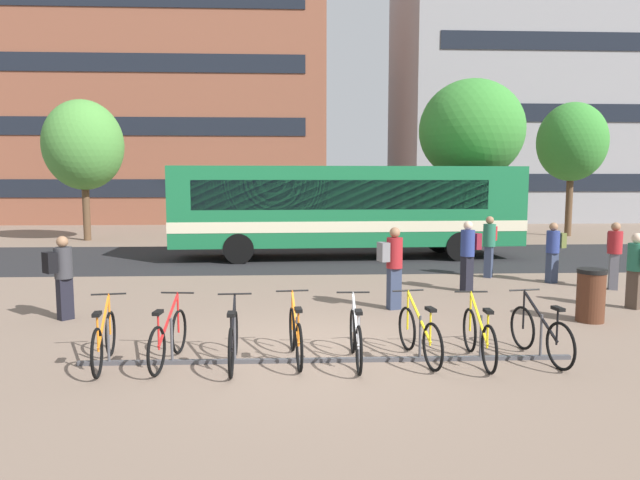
% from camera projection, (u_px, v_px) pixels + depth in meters
% --- Properties ---
extents(ground, '(200.00, 200.00, 0.00)m').
position_uv_depth(ground, '(316.00, 350.00, 8.99)').
color(ground, '#7A6656').
extents(bus_lane_asphalt, '(80.00, 7.20, 0.01)m').
position_uv_depth(bus_lane_asphalt, '(304.00, 258.00, 19.73)').
color(bus_lane_asphalt, '#232326').
rests_on(bus_lane_asphalt, ground).
extents(city_bus, '(12.11, 3.03, 3.20)m').
position_uv_depth(city_bus, '(348.00, 208.00, 19.62)').
color(city_bus, '#196B3D').
rests_on(city_bus, ground).
extents(bike_rack, '(7.45, 0.12, 0.70)m').
position_uv_depth(bike_rack, '(328.00, 356.00, 8.41)').
color(bike_rack, '#47474C').
rests_on(bike_rack, ground).
extents(parked_bicycle_orange_0, '(0.52, 1.71, 0.99)m').
position_uv_depth(parked_bicycle_orange_0, '(104.00, 341.00, 8.21)').
color(parked_bicycle_orange_0, black).
rests_on(parked_bicycle_orange_0, ground).
extents(parked_bicycle_red_1, '(0.52, 1.72, 0.99)m').
position_uv_depth(parked_bicycle_red_1, '(168.00, 339.00, 8.30)').
color(parked_bicycle_red_1, black).
rests_on(parked_bicycle_red_1, ground).
extents(parked_bicycle_black_2, '(0.52, 1.72, 0.99)m').
position_uv_depth(parked_bicycle_black_2, '(233.00, 340.00, 8.22)').
color(parked_bicycle_black_2, black).
rests_on(parked_bicycle_black_2, ground).
extents(parked_bicycle_orange_3, '(0.52, 1.72, 0.99)m').
position_uv_depth(parked_bicycle_orange_3, '(296.00, 336.00, 8.46)').
color(parked_bicycle_orange_3, black).
rests_on(parked_bicycle_orange_3, ground).
extents(parked_bicycle_silver_4, '(0.52, 1.72, 0.99)m').
position_uv_depth(parked_bicycle_silver_4, '(356.00, 338.00, 8.34)').
color(parked_bicycle_silver_4, black).
rests_on(parked_bicycle_silver_4, ground).
extents(parked_bicycle_yellow_5, '(0.52, 1.71, 0.99)m').
position_uv_depth(parked_bicycle_yellow_5, '(419.00, 335.00, 8.49)').
color(parked_bicycle_yellow_5, black).
rests_on(parked_bicycle_yellow_5, ground).
extents(parked_bicycle_yellow_6, '(0.52, 1.72, 0.99)m').
position_uv_depth(parked_bicycle_yellow_6, '(479.00, 337.00, 8.39)').
color(parked_bicycle_yellow_6, black).
rests_on(parked_bicycle_yellow_6, ground).
extents(parked_bicycle_black_7, '(0.52, 1.71, 0.99)m').
position_uv_depth(parked_bicycle_black_7, '(540.00, 334.00, 8.53)').
color(parked_bicycle_black_7, black).
rests_on(parked_bicycle_black_7, ground).
extents(commuter_maroon_pack_0, '(0.61, 0.53, 1.74)m').
position_uv_depth(commuter_maroon_pack_0, '(468.00, 251.00, 13.70)').
color(commuter_maroon_pack_0, black).
rests_on(commuter_maroon_pack_0, ground).
extents(commuter_grey_pack_1, '(0.52, 0.60, 1.62)m').
position_uv_depth(commuter_grey_pack_1, '(637.00, 266.00, 11.80)').
color(commuter_grey_pack_1, '#47382D').
rests_on(commuter_grey_pack_1, ground).
extents(commuter_grey_pack_2, '(0.59, 0.45, 1.75)m').
position_uv_depth(commuter_grey_pack_2, '(393.00, 262.00, 11.77)').
color(commuter_grey_pack_2, '#2D3851').
rests_on(commuter_grey_pack_2, ground).
extents(commuter_black_pack_3, '(0.58, 0.59, 1.66)m').
position_uv_depth(commuter_black_pack_3, '(62.00, 272.00, 10.88)').
color(commuter_black_pack_3, black).
rests_on(commuter_black_pack_3, ground).
extents(commuter_olive_pack_4, '(0.60, 0.49, 1.62)m').
position_uv_depth(commuter_olive_pack_4, '(554.00, 248.00, 14.85)').
color(commuter_olive_pack_4, '#2D3851').
rests_on(commuter_olive_pack_4, ground).
extents(commuter_red_pack_5, '(0.54, 0.61, 1.73)m').
position_uv_depth(commuter_red_pack_5, '(489.00, 242.00, 15.70)').
color(commuter_red_pack_5, '#2D3851').
rests_on(commuter_red_pack_5, ground).
extents(commuter_maroon_pack_6, '(0.49, 0.60, 1.69)m').
position_uv_depth(commuter_maroon_pack_6, '(614.00, 251.00, 13.96)').
color(commuter_maroon_pack_6, '#565660').
rests_on(commuter_maroon_pack_6, ground).
extents(trash_bin, '(0.55, 0.55, 1.03)m').
position_uv_depth(trash_bin, '(591.00, 295.00, 10.79)').
color(trash_bin, '#4C2819').
rests_on(trash_bin, ground).
extents(street_tree_0, '(4.29, 4.29, 6.86)m').
position_uv_depth(street_tree_0, '(471.00, 130.00, 23.02)').
color(street_tree_0, brown).
rests_on(street_tree_0, ground).
extents(street_tree_1, '(3.27, 3.27, 6.47)m').
position_uv_depth(street_tree_1, '(572.00, 142.00, 27.00)').
color(street_tree_1, brown).
rests_on(street_tree_1, ground).
extents(street_tree_2, '(3.49, 3.49, 6.31)m').
position_uv_depth(street_tree_2, '(83.00, 145.00, 25.00)').
color(street_tree_2, brown).
rests_on(street_tree_2, ground).
extents(building_left_wing, '(21.33, 10.85, 18.66)m').
position_uv_depth(building_left_wing, '(169.00, 85.00, 38.63)').
color(building_left_wing, brown).
rests_on(building_left_wing, ground).
extents(building_right_wing, '(21.97, 11.04, 17.20)m').
position_uv_depth(building_right_wing, '(554.00, 98.00, 39.83)').
color(building_right_wing, gray).
rests_on(building_right_wing, ground).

